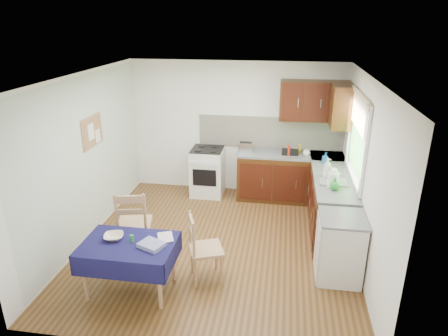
% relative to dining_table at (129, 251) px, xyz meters
% --- Properties ---
extents(floor, '(4.20, 4.20, 0.00)m').
position_rel_dining_table_xyz_m(floor, '(0.88, 1.23, -0.57)').
color(floor, '#483213').
rests_on(floor, ground).
extents(ceiling, '(4.00, 4.20, 0.02)m').
position_rel_dining_table_xyz_m(ceiling, '(0.88, 1.23, 1.93)').
color(ceiling, white).
rests_on(ceiling, wall_back).
extents(wall_back, '(4.00, 0.02, 2.50)m').
position_rel_dining_table_xyz_m(wall_back, '(0.88, 3.33, 0.68)').
color(wall_back, white).
rests_on(wall_back, ground).
extents(wall_front, '(4.00, 0.02, 2.50)m').
position_rel_dining_table_xyz_m(wall_front, '(0.88, -0.87, 0.68)').
color(wall_front, white).
rests_on(wall_front, ground).
extents(wall_left, '(0.02, 4.20, 2.50)m').
position_rel_dining_table_xyz_m(wall_left, '(-1.12, 1.23, 0.68)').
color(wall_left, silver).
rests_on(wall_left, ground).
extents(wall_right, '(0.02, 4.20, 2.50)m').
position_rel_dining_table_xyz_m(wall_right, '(2.88, 1.23, 0.68)').
color(wall_right, white).
rests_on(wall_right, ground).
extents(base_cabinets, '(1.90, 2.30, 0.86)m').
position_rel_dining_table_xyz_m(base_cabinets, '(2.24, 2.49, -0.14)').
color(base_cabinets, black).
rests_on(base_cabinets, ground).
extents(worktop_back, '(1.90, 0.60, 0.04)m').
position_rel_dining_table_xyz_m(worktop_back, '(1.93, 3.03, 0.31)').
color(worktop_back, '#5E5E62').
rests_on(worktop_back, base_cabinets).
extents(worktop_right, '(0.60, 1.70, 0.04)m').
position_rel_dining_table_xyz_m(worktop_right, '(2.58, 1.88, 0.31)').
color(worktop_right, '#5E5E62').
rests_on(worktop_right, base_cabinets).
extents(worktop_corner, '(0.60, 0.60, 0.04)m').
position_rel_dining_table_xyz_m(worktop_corner, '(2.58, 3.03, 0.31)').
color(worktop_corner, '#5E5E62').
rests_on(worktop_corner, base_cabinets).
extents(splashback, '(2.70, 0.02, 0.60)m').
position_rel_dining_table_xyz_m(splashback, '(1.53, 3.31, 0.63)').
color(splashback, white).
rests_on(splashback, wall_back).
extents(upper_cabinets, '(1.20, 0.85, 0.70)m').
position_rel_dining_table_xyz_m(upper_cabinets, '(2.41, 3.03, 1.28)').
color(upper_cabinets, black).
rests_on(upper_cabinets, wall_back).
extents(stove, '(0.60, 0.61, 0.92)m').
position_rel_dining_table_xyz_m(stove, '(0.38, 3.03, -0.11)').
color(stove, white).
rests_on(stove, ground).
extents(window, '(0.04, 1.48, 1.26)m').
position_rel_dining_table_xyz_m(window, '(2.85, 1.93, 1.08)').
color(window, '#2B5C26').
rests_on(window, wall_right).
extents(fridge, '(0.58, 0.60, 0.89)m').
position_rel_dining_table_xyz_m(fridge, '(2.58, 0.68, -0.13)').
color(fridge, white).
rests_on(fridge, ground).
extents(corkboard, '(0.04, 0.62, 0.47)m').
position_rel_dining_table_xyz_m(corkboard, '(-1.09, 1.53, 1.03)').
color(corkboard, '#A37951').
rests_on(corkboard, wall_left).
extents(dining_table, '(1.12, 0.76, 0.68)m').
position_rel_dining_table_xyz_m(dining_table, '(0.00, 0.00, 0.00)').
color(dining_table, '#110E3B').
rests_on(dining_table, ground).
extents(chair_far, '(0.55, 0.55, 1.04)m').
position_rel_dining_table_xyz_m(chair_far, '(-0.22, 0.73, -0.02)').
color(chair_far, '#A37951').
rests_on(chair_far, ground).
extents(chair_near, '(0.53, 0.53, 0.92)m').
position_rel_dining_table_xyz_m(chair_near, '(0.83, 0.37, -0.08)').
color(chair_near, '#A37951').
rests_on(chair_near, ground).
extents(toaster, '(0.25, 0.16, 0.20)m').
position_rel_dining_table_xyz_m(toaster, '(1.10, 3.02, 0.42)').
color(toaster, silver).
rests_on(toaster, worktop_back).
extents(sandwich_press, '(0.29, 0.25, 0.17)m').
position_rel_dining_table_xyz_m(sandwich_press, '(1.91, 3.03, 0.41)').
color(sandwich_press, black).
rests_on(sandwich_press, worktop_back).
extents(sauce_bottle, '(0.04, 0.04, 0.20)m').
position_rel_dining_table_xyz_m(sauce_bottle, '(1.89, 2.91, 0.43)').
color(sauce_bottle, red).
rests_on(sauce_bottle, worktop_back).
extents(yellow_packet, '(0.11, 0.08, 0.15)m').
position_rel_dining_table_xyz_m(yellow_packet, '(2.05, 3.12, 0.40)').
color(yellow_packet, gold).
rests_on(yellow_packet, worktop_back).
extents(dish_rack, '(0.41, 0.31, 0.20)m').
position_rel_dining_table_xyz_m(dish_rack, '(2.56, 1.77, 0.35)').
color(dish_rack, gray).
rests_on(dish_rack, worktop_right).
extents(kettle, '(0.17, 0.17, 0.29)m').
position_rel_dining_table_xyz_m(kettle, '(2.53, 1.62, 0.45)').
color(kettle, white).
rests_on(kettle, worktop_right).
extents(cup, '(0.15, 0.15, 0.10)m').
position_rel_dining_table_xyz_m(cup, '(2.20, 2.96, 0.38)').
color(cup, white).
rests_on(cup, worktop_back).
extents(soap_bottle_a, '(0.17, 0.17, 0.31)m').
position_rel_dining_table_xyz_m(soap_bottle_a, '(2.47, 1.94, 0.48)').
color(soap_bottle_a, white).
rests_on(soap_bottle_a, worktop_right).
extents(soap_bottle_b, '(0.10, 0.10, 0.18)m').
position_rel_dining_table_xyz_m(soap_bottle_b, '(2.50, 2.63, 0.42)').
color(soap_bottle_b, '#1C50A3').
rests_on(soap_bottle_b, worktop_right).
extents(soap_bottle_c, '(0.20, 0.20, 0.18)m').
position_rel_dining_table_xyz_m(soap_bottle_c, '(2.54, 1.48, 0.42)').
color(soap_bottle_c, '#24872B').
rests_on(soap_bottle_c, worktop_right).
extents(plate_bowl, '(0.29, 0.29, 0.06)m').
position_rel_dining_table_xyz_m(plate_bowl, '(-0.21, 0.07, 0.13)').
color(plate_bowl, '#F2DFC6').
rests_on(plate_bowl, dining_table).
extents(book, '(0.26, 0.30, 0.02)m').
position_rel_dining_table_xyz_m(book, '(0.33, 0.15, 0.11)').
color(book, white).
rests_on(book, dining_table).
extents(spice_jar, '(0.05, 0.05, 0.09)m').
position_rel_dining_table_xyz_m(spice_jar, '(0.04, 0.04, 0.15)').
color(spice_jar, '#238035').
rests_on(spice_jar, dining_table).
extents(tea_towel, '(0.35, 0.32, 0.05)m').
position_rel_dining_table_xyz_m(tea_towel, '(0.31, -0.03, 0.13)').
color(tea_towel, '#293499').
rests_on(tea_towel, dining_table).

